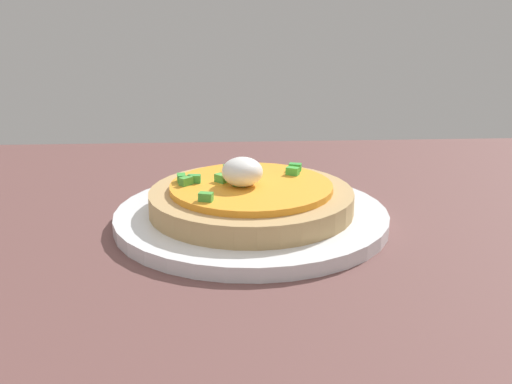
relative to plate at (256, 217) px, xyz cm
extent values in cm
cube|color=brown|center=(2.96, 9.15, -1.78)|extent=(103.80, 89.69, 2.16)
cylinder|color=white|center=(0.00, 0.00, 0.00)|extent=(27.47, 27.47, 1.40)
cylinder|color=tan|center=(0.00, 0.00, 1.79)|extent=(20.42, 20.42, 2.18)
cylinder|color=orange|center=(0.00, 0.00, 3.21)|extent=(16.22, 16.22, 0.66)
ellipsoid|color=white|center=(0.90, 0.48, 4.97)|extent=(4.04, 4.04, 2.86)
cube|color=#2D8831|center=(1.15, 0.50, 3.94)|extent=(1.47, 1.16, 0.80)
cube|color=green|center=(5.66, -0.85, 3.94)|extent=(1.34, 0.90, 0.80)
cube|color=#56B547|center=(3.22, -0.87, 3.94)|extent=(1.46, 1.48, 0.80)
cube|color=green|center=(4.41, 5.00, 3.94)|extent=(1.44, 1.11, 0.80)
cube|color=green|center=(6.45, -0.08, 3.94)|extent=(1.47, 1.47, 0.80)
cube|color=green|center=(-4.46, -3.03, 3.94)|extent=(1.50, 1.30, 0.80)
cube|color=green|center=(6.95, -1.10, 3.94)|extent=(0.96, 1.37, 0.80)
cube|color=green|center=(2.08, -4.38, 3.94)|extent=(1.40, 1.00, 0.80)
cube|color=green|center=(-4.89, -4.50, 3.94)|extent=(1.45, 1.12, 0.80)
camera|label=1|loc=(3.44, 61.36, 22.60)|focal=45.49mm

